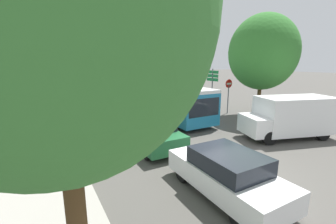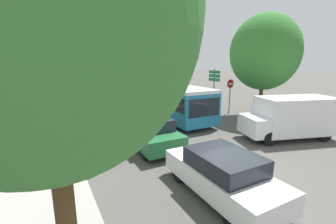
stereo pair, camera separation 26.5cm
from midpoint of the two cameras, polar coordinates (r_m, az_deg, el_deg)
ground_plane at (r=9.56m, az=17.67°, el=-13.91°), size 200.00×200.00×0.00m
kerb_strip_left at (r=20.04m, az=-29.84°, el=-0.98°), size 3.20×37.75×0.14m
articulated_bus at (r=20.64m, az=-4.71°, el=4.89°), size 2.80×16.97×2.51m
city_bus_rear at (r=33.92m, az=-21.29°, el=7.01°), size 2.92×11.59×2.48m
queued_car_white at (r=7.53m, az=14.61°, el=-14.91°), size 1.86×4.24×1.46m
queued_car_green at (r=11.31m, az=-4.14°, el=-4.94°), size 1.95×4.44×1.53m
queued_car_tan at (r=16.88m, az=-12.02°, el=0.49°), size 1.85×4.20×1.45m
queued_car_red at (r=22.27m, az=-17.04°, el=3.03°), size 1.81×4.11×1.42m
white_van at (r=14.19m, az=29.35°, el=-1.01°), size 5.36×3.43×2.31m
traffic_light at (r=15.52m, az=-3.50°, el=6.31°), size 0.33×0.37×3.40m
no_entry_sign at (r=19.12m, az=15.85°, el=5.14°), size 0.70×0.08×2.82m
direction_sign_post at (r=21.32m, az=12.00°, el=7.92°), size 0.13×1.40×3.60m
tree_left_near at (r=3.81m, az=-27.29°, el=21.46°), size 4.53×4.53×7.29m
tree_left_mid at (r=12.07m, az=-28.24°, el=14.40°), size 4.26×4.26×6.92m
tree_left_far at (r=19.72m, az=-28.80°, el=12.44°), size 4.07×4.07×6.71m
tree_left_distant at (r=29.46m, az=-30.07°, el=10.91°), size 3.22×3.22×5.80m
tree_right_near at (r=18.46m, az=23.75°, el=13.30°), size 4.96×4.96×7.65m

